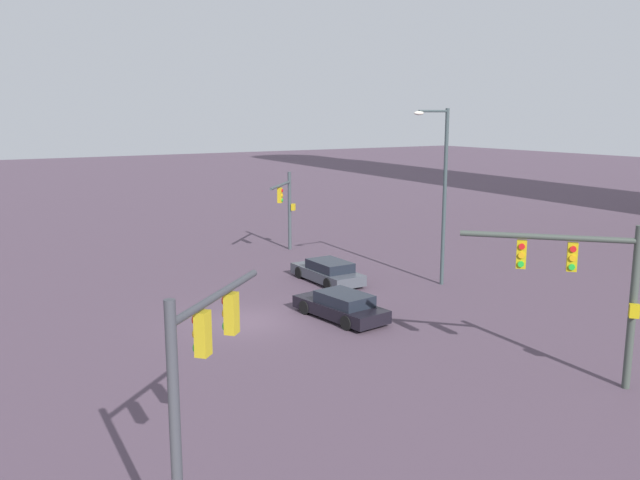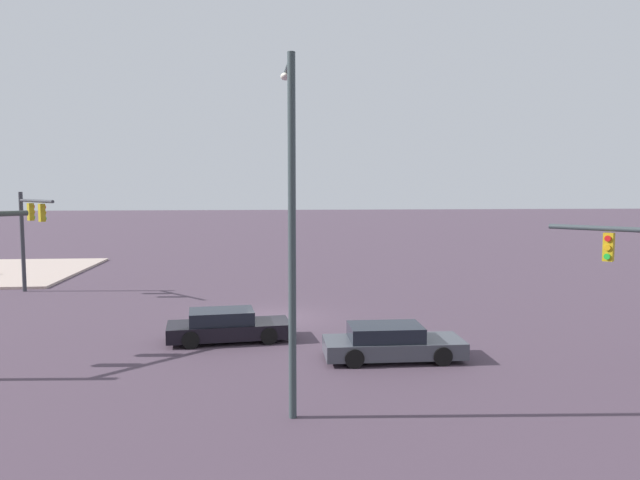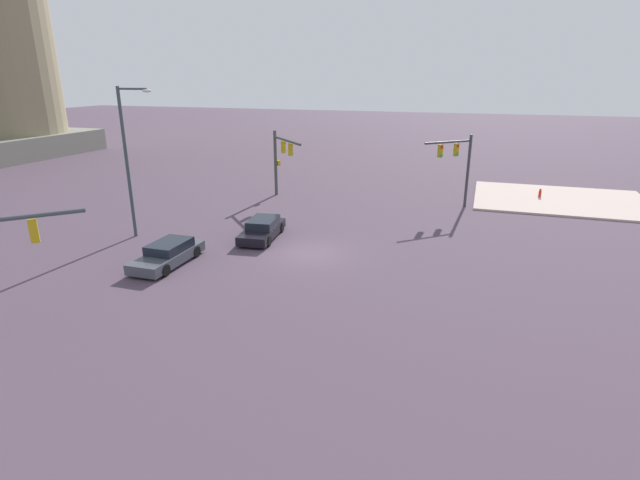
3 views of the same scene
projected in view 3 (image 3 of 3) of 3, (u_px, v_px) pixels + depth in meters
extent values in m
plane|color=#4E3D4C|center=(309.00, 254.00, 28.46)|extent=(238.55, 238.55, 0.00)
cube|color=#C7AFA2|center=(560.00, 200.00, 40.46)|extent=(10.66, 13.48, 0.15)
cylinder|color=#384247|center=(25.00, 217.00, 19.25)|extent=(3.25, 3.12, 0.17)
cube|color=#BA9915|center=(34.00, 231.00, 19.54)|extent=(0.41, 0.41, 0.95)
cylinder|color=red|center=(32.00, 223.00, 19.58)|extent=(0.19, 0.18, 0.20)
cylinder|color=orange|center=(34.00, 230.00, 19.67)|extent=(0.19, 0.18, 0.20)
cylinder|color=green|center=(35.00, 237.00, 19.77)|extent=(0.19, 0.18, 0.20)
cylinder|color=#36383F|center=(468.00, 171.00, 37.82)|extent=(0.22, 0.22, 5.61)
cylinder|color=#36383F|center=(448.00, 142.00, 36.28)|extent=(2.93, 3.19, 0.17)
cube|color=#AE9519|center=(456.00, 150.00, 36.77)|extent=(0.41, 0.41, 0.95)
cylinder|color=red|center=(458.00, 146.00, 36.54)|extent=(0.18, 0.19, 0.20)
cylinder|color=orange|center=(458.00, 150.00, 36.63)|extent=(0.18, 0.19, 0.20)
cylinder|color=green|center=(457.00, 154.00, 36.73)|extent=(0.18, 0.19, 0.20)
cube|color=#AE9519|center=(440.00, 151.00, 36.21)|extent=(0.41, 0.41, 0.95)
cylinder|color=red|center=(442.00, 147.00, 35.97)|extent=(0.18, 0.19, 0.20)
cylinder|color=orange|center=(442.00, 151.00, 36.07)|extent=(0.18, 0.19, 0.20)
cylinder|color=green|center=(441.00, 155.00, 36.16)|extent=(0.18, 0.19, 0.20)
cylinder|color=#3B433D|center=(276.00, 163.00, 41.71)|extent=(0.26, 0.26, 5.47)
cylinder|color=#3B433D|center=(287.00, 140.00, 38.60)|extent=(4.22, 3.94, 0.19)
cube|color=#B49C0F|center=(283.00, 147.00, 39.52)|extent=(0.41, 0.41, 0.95)
cylinder|color=red|center=(285.00, 143.00, 39.49)|extent=(0.19, 0.18, 0.20)
cylinder|color=orange|center=(285.00, 147.00, 39.58)|extent=(0.19, 0.18, 0.20)
cylinder|color=green|center=(285.00, 151.00, 39.68)|extent=(0.19, 0.18, 0.20)
cube|color=#B49C0F|center=(290.00, 150.00, 38.14)|extent=(0.41, 0.41, 0.95)
cylinder|color=red|center=(292.00, 146.00, 38.11)|extent=(0.19, 0.18, 0.20)
cylinder|color=orange|center=(292.00, 150.00, 38.20)|extent=(0.19, 0.18, 0.20)
cylinder|color=green|center=(292.00, 153.00, 38.30)|extent=(0.19, 0.18, 0.20)
cube|color=#B49C0F|center=(279.00, 163.00, 41.82)|extent=(0.38, 0.38, 0.44)
cylinder|color=#354245|center=(127.00, 165.00, 30.13)|extent=(0.20, 0.20, 9.23)
cylinder|color=#354245|center=(132.00, 89.00, 28.46)|extent=(0.20, 1.96, 0.12)
ellipsoid|color=silver|center=(147.00, 91.00, 28.23)|extent=(0.32, 0.61, 0.20)
cube|color=black|center=(262.00, 231.00, 31.06)|extent=(4.85, 2.38, 0.55)
cube|color=black|center=(263.00, 222.00, 31.15)|extent=(2.60, 1.89, 0.50)
cylinder|color=black|center=(268.00, 241.00, 29.59)|extent=(0.66, 0.30, 0.64)
cylinder|color=black|center=(241.00, 239.00, 29.91)|extent=(0.66, 0.30, 0.64)
cylinder|color=black|center=(281.00, 227.00, 32.28)|extent=(0.66, 0.30, 0.64)
cylinder|color=black|center=(256.00, 226.00, 32.60)|extent=(0.66, 0.30, 0.64)
cube|color=#42464F|center=(167.00, 257.00, 26.71)|extent=(4.77, 1.88, 0.55)
cube|color=black|center=(169.00, 246.00, 26.80)|extent=(2.49, 1.65, 0.50)
cylinder|color=black|center=(165.00, 270.00, 25.16)|extent=(0.64, 0.22, 0.64)
cylinder|color=black|center=(137.00, 266.00, 25.67)|extent=(0.64, 0.22, 0.64)
cylinder|color=black|center=(196.00, 252.00, 27.83)|extent=(0.64, 0.22, 0.64)
cylinder|color=black|center=(170.00, 249.00, 28.33)|extent=(0.64, 0.22, 0.64)
cylinder|color=red|center=(540.00, 194.00, 41.00)|extent=(0.22, 0.22, 0.55)
sphere|color=red|center=(540.00, 190.00, 40.89)|extent=(0.18, 0.18, 0.18)
cylinder|color=red|center=(540.00, 193.00, 41.13)|extent=(0.12, 0.10, 0.10)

